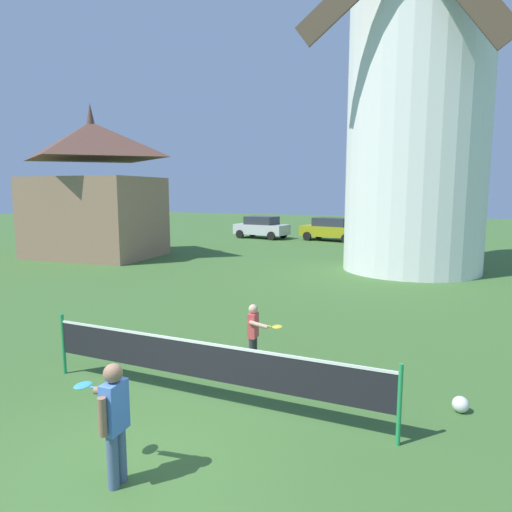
# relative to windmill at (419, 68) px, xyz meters

# --- Properties ---
(ground_plane) EXTENTS (120.00, 120.00, 0.00)m
(ground_plane) POSITION_rel_windmill_xyz_m (-1.71, -15.89, -8.14)
(ground_plane) COLOR #3D662D
(windmill) EXTENTS (8.28, 6.31, 15.92)m
(windmill) POSITION_rel_windmill_xyz_m (0.00, 0.00, 0.00)
(windmill) COLOR white
(windmill) RESTS_ON ground_plane
(tennis_net) EXTENTS (5.86, 0.06, 1.10)m
(tennis_net) POSITION_rel_windmill_xyz_m (-1.75, -14.10, -7.45)
(tennis_net) COLOR #238E4C
(tennis_net) RESTS_ON ground_plane
(player_near) EXTENTS (0.79, 0.51, 1.41)m
(player_near) POSITION_rel_windmill_xyz_m (-1.66, -16.20, -7.34)
(player_near) COLOR slate
(player_near) RESTS_ON ground_plane
(player_far) EXTENTS (0.72, 0.44, 1.17)m
(player_far) POSITION_rel_windmill_xyz_m (-1.69, -12.32, -7.48)
(player_far) COLOR #333338
(player_far) RESTS_ON ground_plane
(stray_ball) EXTENTS (0.24, 0.24, 0.24)m
(stray_ball) POSITION_rel_windmill_xyz_m (1.89, -12.80, -8.02)
(stray_ball) COLOR silver
(stray_ball) RESTS_ON ground_plane
(parked_car_silver) EXTENTS (4.02, 2.31, 1.56)m
(parked_car_silver) POSITION_rel_windmill_xyz_m (-11.03, 9.82, -7.33)
(parked_car_silver) COLOR silver
(parked_car_silver) RESTS_ON ground_plane
(parked_car_mustard) EXTENTS (4.42, 2.53, 1.56)m
(parked_car_mustard) POSITION_rel_windmill_xyz_m (-5.99, 10.16, -7.33)
(parked_car_mustard) COLOR #999919
(parked_car_mustard) RESTS_ON ground_plane
(parked_car_cream) EXTENTS (4.26, 2.23, 1.56)m
(parked_car_cream) POSITION_rel_windmill_xyz_m (-1.41, 10.00, -7.33)
(parked_car_cream) COLOR silver
(parked_car_cream) RESTS_ON ground_plane
(chapel) EXTENTS (6.64, 5.10, 7.60)m
(chapel) POSITION_rel_windmill_xyz_m (-15.06, -2.18, -4.86)
(chapel) COLOR #937056
(chapel) RESTS_ON ground_plane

